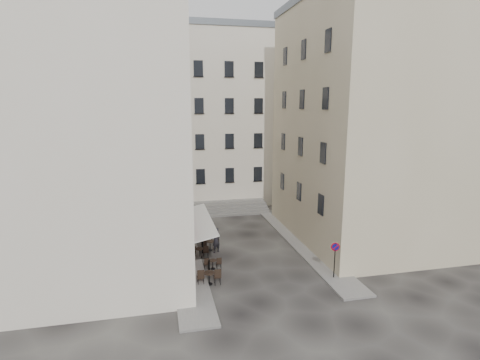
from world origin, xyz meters
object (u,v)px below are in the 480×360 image
object	(u,v)px
no_parking_sign	(335,253)
pedestrian	(216,240)
bistro_table_a	(209,277)
bistro_table_b	(213,263)

from	to	relation	value
no_parking_sign	pedestrian	bearing A→B (deg)	156.10
no_parking_sign	pedestrian	world-z (taller)	no_parking_sign
no_parking_sign	bistro_table_a	xyz separation A→B (m)	(-7.64, 0.96, -1.19)
bistro_table_a	bistro_table_b	distance (m)	2.15
bistro_table_a	no_parking_sign	bearing A→B (deg)	-7.17
no_parking_sign	bistro_table_b	size ratio (longest dim) A/B	2.11
bistro_table_b	pedestrian	bearing A→B (deg)	76.57
pedestrian	bistro_table_a	bearing A→B (deg)	44.03
no_parking_sign	bistro_table_a	size ratio (longest dim) A/B	1.70
no_parking_sign	bistro_table_a	bearing A→B (deg)	-168.80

